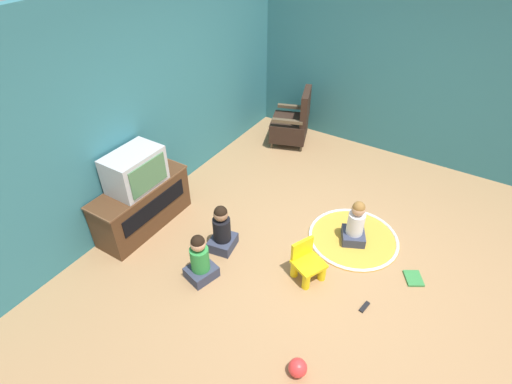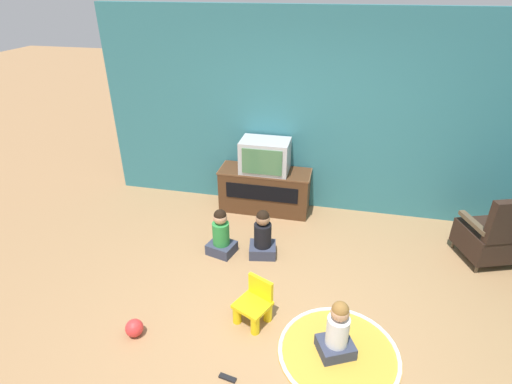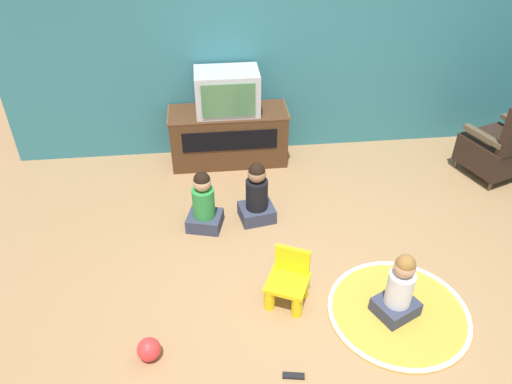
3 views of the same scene
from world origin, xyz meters
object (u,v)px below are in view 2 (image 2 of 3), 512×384
Objects in this scene: television at (265,156)px; child_watching_right at (337,332)px; tv_cabinet at (265,190)px; child_watching_left at (263,236)px; child_watching_center at (221,235)px; toy_ball at (134,328)px; black_armchair at (494,236)px; remote_control at (228,378)px; yellow_kid_chair at (254,306)px.

television is 1.11× the size of child_watching_right.
tv_cabinet and child_watching_left have the same top height.
child_watching_left is (0.19, -1.05, -0.05)m from tv_cabinet.
child_watching_center is 3.61× the size of toy_ball.
black_armchair reaches higher than remote_control.
black_armchair is at bearing -11.96° from tv_cabinet.
television is 1.29m from child_watching_center.
tv_cabinet is 1.16m from child_watching_center.
television is 0.71× the size of black_armchair.
tv_cabinet is 1.07m from child_watching_left.
yellow_kid_chair is 1.13m from toy_ball.
tv_cabinet is at bearing 89.96° from child_watching_left.
remote_control is at bearing 21.03° from black_armchair.
remote_control is at bearing -84.89° from tv_cabinet.
yellow_kid_chair is 0.72× the size of child_watching_left.
child_watching_center is at bearing 177.72° from child_watching_left.
toy_ball is 1.01m from remote_control.
child_watching_center reaches higher than yellow_kid_chair.
remote_control is (0.55, -1.65, -0.25)m from child_watching_center.
black_armchair is at bearing -129.25° from remote_control.
child_watching_left is at bearing -9.54° from black_armchair.
black_armchair is at bearing 28.67° from toy_ball.
toy_ball is at bearing 160.54° from child_watching_right.
television is 1.06× the size of child_watching_left.
tv_cabinet is 2.11m from yellow_kid_chair.
tv_cabinet is at bearing -31.62° from black_armchair.
television is at bearing -90.00° from tv_cabinet.
television reaches higher than child_watching_center.
tv_cabinet is 7.58× the size of toy_ball.
black_armchair reaches higher than tv_cabinet.
yellow_kid_chair is 2.83× the size of remote_control.
television is 2.89m from black_armchair.
television is 1.08× the size of child_watching_center.
child_watching_left reaches higher than child_watching_center.
child_watching_left is (-0.13, 1.03, 0.09)m from yellow_kid_chair.
tv_cabinet is at bearing 90.05° from child_watching_center.
remote_control is at bearing -70.67° from yellow_kid_chair.
black_armchair reaches higher than child_watching_right.
yellow_kid_chair is 0.75× the size of child_watching_right.
tv_cabinet is 1.38× the size of black_armchair.
tv_cabinet is 2.15× the size of child_watching_right.
yellow_kid_chair is 0.71m from remote_control.
yellow_kid_chair is at bearing -85.65° from remote_control.
yellow_kid_chair is (0.32, -2.08, -0.14)m from tv_cabinet.
child_watching_right is at bearing -64.49° from tv_cabinet.
television is 1.48× the size of yellow_kid_chair.
child_watching_center is 3.86× the size of remote_control.
tv_cabinet is 2.86× the size of yellow_kid_chair.
remote_control is (0.97, -0.26, -0.07)m from toy_ball.
black_armchair is 3.14m from child_watching_center.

